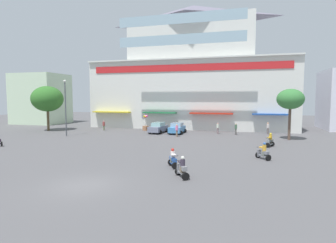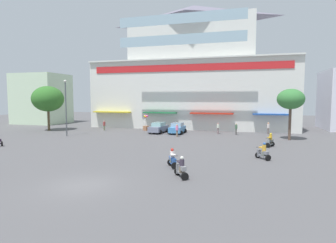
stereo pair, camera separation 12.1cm
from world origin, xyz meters
name	(u,v)px [view 1 (the left image)]	position (x,y,z in m)	size (l,w,h in m)	color
ground_plane	(152,148)	(0.00, 13.00, 0.00)	(128.00, 128.00, 0.00)	#565456
colonial_building	(192,75)	(0.00, 35.72, 9.45)	(35.28, 15.74, 21.93)	silver
flank_building_left	(41,99)	(-31.58, 34.05, 5.11)	(9.56, 8.02, 10.22)	beige
plaza_tree_0	(47,99)	(-21.38, 23.35, 5.16)	(4.90, 5.10, 7.23)	brown
plaza_tree_1	(290,99)	(14.87, 23.05, 5.14)	(3.30, 3.48, 6.46)	brown
parked_car_0	(158,128)	(-3.24, 25.33, 0.81)	(2.56, 4.39, 1.62)	slate
parked_car_1	(177,128)	(-0.30, 25.37, 0.80)	(2.40, 4.02, 1.62)	#4385C5
scooter_rider_1	(270,141)	(12.09, 17.06, 0.63)	(1.10, 1.42, 1.53)	black
scooter_rider_2	(182,169)	(5.40, 3.20, 0.63)	(1.23, 1.49, 1.50)	black
scooter_rider_4	(263,152)	(11.00, 10.47, 0.61)	(1.29, 1.42, 1.52)	black
scooter_rider_5	(173,160)	(4.12, 5.73, 0.60)	(1.11, 1.40, 1.47)	black
pedestrian_0	(268,128)	(12.74, 28.23, 0.98)	(0.46, 0.46, 1.73)	#6D5F5C
pedestrian_1	(104,125)	(-12.78, 25.98, 0.91)	(0.48, 0.48, 1.62)	#697151
pedestrian_2	(218,128)	(5.60, 26.65, 0.93)	(0.47, 0.47, 1.64)	slate
pedestrian_3	(236,128)	(8.23, 26.27, 0.95)	(0.47, 0.47, 1.66)	#504D4A
pedestrian_4	(177,130)	(0.48, 21.98, 0.97)	(0.55, 0.55, 1.71)	#7D6853
streetlamp_near	(65,104)	(-14.62, 18.66, 4.48)	(0.40, 0.40, 7.79)	#474C51
balloon_vendor_cart	(146,125)	(-6.15, 27.72, 0.97)	(1.08, 1.00, 2.55)	#A06B4B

